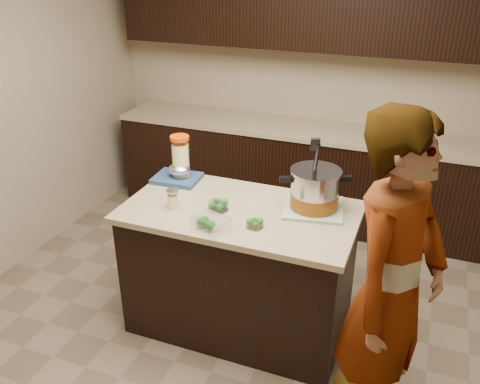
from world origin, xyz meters
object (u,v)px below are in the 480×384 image
(island, at_px, (240,269))
(lemonade_pitcher, at_px, (181,160))
(stock_pot, at_px, (315,191))
(person, at_px, (391,293))

(island, distance_m, lemonade_pitcher, 0.85)
(island, bearing_deg, stock_pot, 20.96)
(person, bearing_deg, lemonade_pitcher, 83.38)
(lemonade_pitcher, relative_size, person, 0.18)
(island, xyz_separation_m, stock_pot, (0.43, 0.16, 0.57))
(island, height_order, person, person)
(stock_pot, bearing_deg, lemonade_pitcher, 150.42)
(lemonade_pitcher, height_order, person, person)
(lemonade_pitcher, distance_m, person, 1.73)
(island, relative_size, stock_pot, 3.25)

